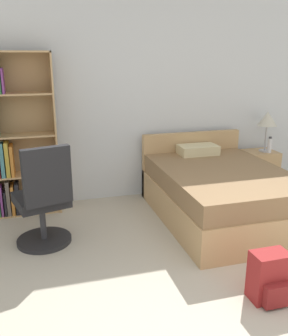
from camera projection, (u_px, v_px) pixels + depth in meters
name	position (u px, v px, depth m)	size (l,w,h in m)	color
wall_back	(143.00, 99.00, 4.85)	(9.00, 0.06, 2.60)	silver
bookshelf	(10.00, 141.00, 4.30)	(0.82, 0.29, 1.89)	tan
bed	(219.00, 192.00, 4.37)	(1.37, 1.92, 0.85)	tan
office_chair	(44.00, 202.00, 3.64)	(0.59, 0.66, 1.06)	#232326
nightstand	(259.00, 170.00, 5.33)	(0.43, 0.41, 0.55)	tan
table_lamp	(267.00, 120.00, 5.12)	(0.26, 0.26, 0.56)	#B2B2B7
water_bottle	(270.00, 145.00, 5.15)	(0.06, 0.06, 0.22)	silver
backpack_red	(270.00, 278.00, 2.89)	(0.29, 0.25, 0.40)	maroon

